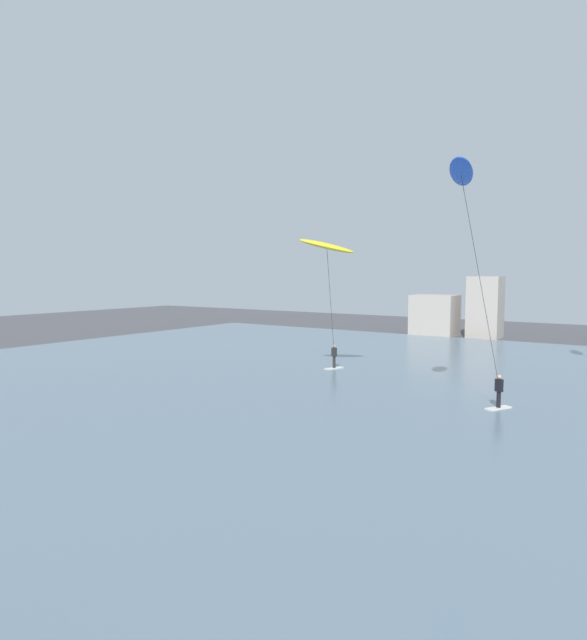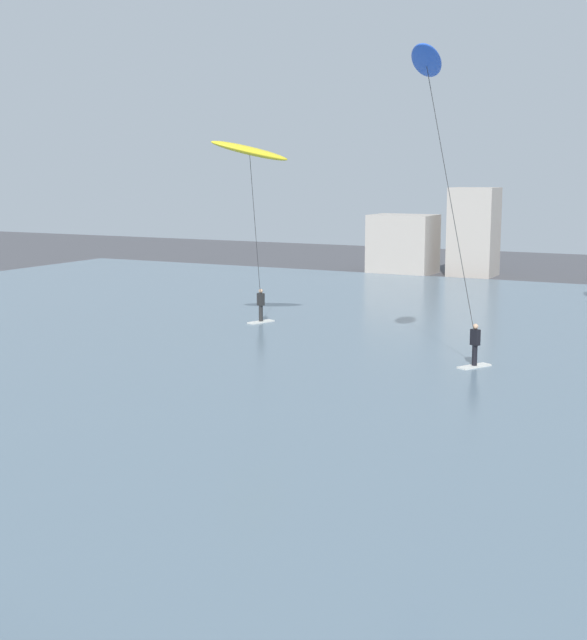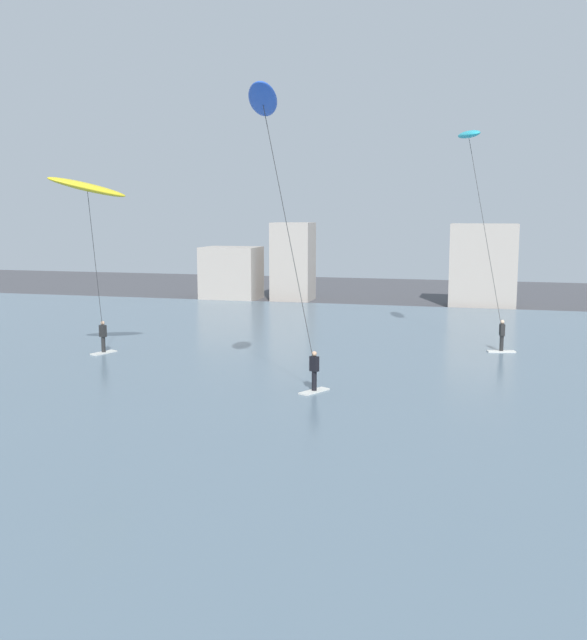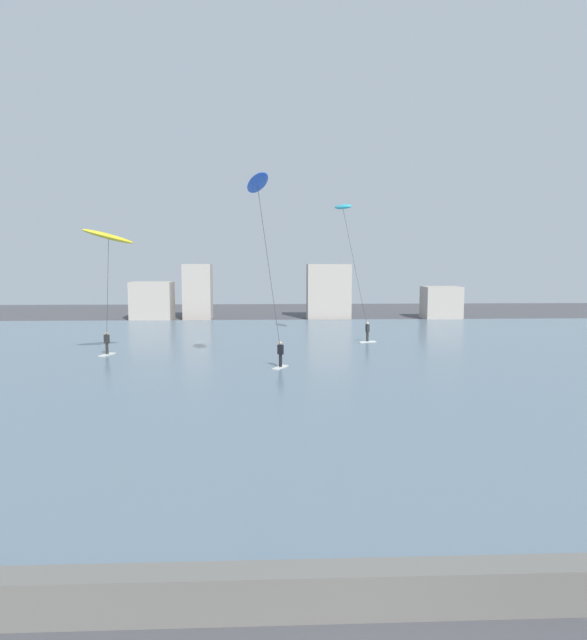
% 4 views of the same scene
% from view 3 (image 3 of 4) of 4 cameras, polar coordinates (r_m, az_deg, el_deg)
% --- Properties ---
extents(water_bay, '(84.00, 52.00, 0.10)m').
position_cam_3_polar(water_bay, '(31.63, 4.55, -4.79)').
color(water_bay, slate).
rests_on(water_bay, ground).
extents(far_shore_buildings, '(37.55, 4.05, 6.31)m').
position_cam_3_polar(far_shore_buildings, '(58.62, 8.70, 3.76)').
color(far_shore_buildings, '#A89E93').
rests_on(far_shore_buildings, ground).
extents(kitesurfer_cyan, '(3.58, 2.91, 11.34)m').
position_cam_3_polar(kitesurfer_cyan, '(39.64, 13.59, 11.83)').
color(kitesurfer_cyan, silver).
rests_on(kitesurfer_cyan, water_bay).
extents(kitesurfer_blue, '(2.68, 4.79, 11.53)m').
position_cam_3_polar(kitesurfer_blue, '(27.18, -1.91, 14.30)').
color(kitesurfer_blue, silver).
rests_on(kitesurfer_blue, water_bay).
extents(kitesurfer_yellow, '(3.37, 5.41, 8.81)m').
position_cam_3_polar(kitesurfer_yellow, '(35.16, -15.41, 8.78)').
color(kitesurfer_yellow, silver).
rests_on(kitesurfer_yellow, water_bay).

